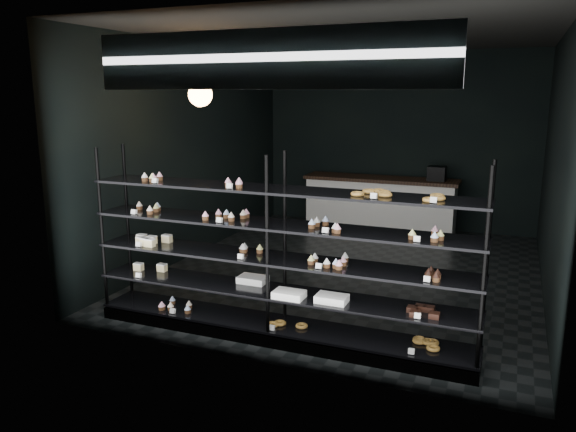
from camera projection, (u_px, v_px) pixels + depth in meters
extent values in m
cube|color=black|center=(350.00, 270.00, 7.97)|extent=(5.00, 6.00, 0.01)
cube|color=black|center=(356.00, 36.00, 7.28)|extent=(5.00, 6.00, 0.01)
cube|color=black|center=(397.00, 141.00, 10.34)|extent=(5.00, 0.01, 3.20)
cube|color=black|center=(260.00, 195.00, 4.91)|extent=(5.00, 0.01, 3.20)
cube|color=black|center=(194.00, 151.00, 8.54)|extent=(0.01, 6.00, 3.20)
cube|color=black|center=(555.00, 167.00, 6.70)|extent=(0.01, 6.00, 3.20)
cube|color=black|center=(277.00, 332.00, 5.77)|extent=(4.00, 0.50, 0.12)
cylinder|color=black|center=(102.00, 233.00, 6.10)|extent=(0.04, 0.04, 1.85)
cylinder|color=black|center=(128.00, 224.00, 6.49)|extent=(0.04, 0.04, 1.85)
cylinder|color=black|center=(267.00, 252.00, 5.37)|extent=(0.04, 0.04, 1.85)
cylinder|color=black|center=(285.00, 241.00, 5.77)|extent=(0.04, 0.04, 1.85)
cylinder|color=black|center=(484.00, 276.00, 4.64)|extent=(0.04, 0.04, 1.85)
cylinder|color=black|center=(487.00, 262.00, 5.04)|extent=(0.04, 0.04, 1.85)
cube|color=black|center=(277.00, 324.00, 5.75)|extent=(4.00, 0.50, 0.03)
cube|color=black|center=(277.00, 292.00, 5.67)|extent=(4.00, 0.50, 0.02)
cube|color=black|center=(276.00, 259.00, 5.60)|extent=(4.00, 0.50, 0.02)
cube|color=black|center=(276.00, 225.00, 5.52)|extent=(4.00, 0.50, 0.02)
cube|color=black|center=(276.00, 190.00, 5.45)|extent=(4.00, 0.50, 0.02)
cube|color=white|center=(152.00, 181.00, 5.76)|extent=(0.06, 0.04, 0.06)
cube|color=white|center=(234.00, 186.00, 5.41)|extent=(0.06, 0.04, 0.06)
cube|color=white|center=(370.00, 196.00, 4.92)|extent=(0.05, 0.04, 0.06)
cube|color=white|center=(432.00, 200.00, 4.72)|extent=(0.06, 0.04, 0.06)
cube|color=white|center=(137.00, 212.00, 5.91)|extent=(0.06, 0.04, 0.06)
cube|color=white|center=(218.00, 220.00, 5.55)|extent=(0.05, 0.04, 0.06)
cube|color=white|center=(321.00, 230.00, 5.16)|extent=(0.06, 0.04, 0.06)
cube|color=white|center=(417.00, 239.00, 4.84)|extent=(0.06, 0.04, 0.06)
cube|color=white|center=(138.00, 244.00, 5.99)|extent=(0.06, 0.04, 0.06)
cube|color=white|center=(239.00, 257.00, 5.55)|extent=(0.06, 0.04, 0.06)
cube|color=white|center=(319.00, 266.00, 5.24)|extent=(0.06, 0.04, 0.06)
cube|color=white|center=(425.00, 279.00, 4.88)|extent=(0.06, 0.04, 0.06)
cube|color=white|center=(142.00, 276.00, 6.06)|extent=(0.06, 0.04, 0.06)
cube|color=white|center=(418.00, 316.00, 4.97)|extent=(0.06, 0.04, 0.06)
cube|color=white|center=(172.00, 311.00, 6.00)|extent=(0.06, 0.04, 0.06)
cube|color=white|center=(276.00, 329.00, 5.55)|extent=(0.05, 0.04, 0.06)
cube|color=white|center=(407.00, 351.00, 5.08)|extent=(0.06, 0.04, 0.06)
cube|color=#0B1338|center=(262.00, 59.00, 4.73)|extent=(3.20, 0.04, 0.45)
cube|color=white|center=(261.00, 59.00, 4.72)|extent=(3.30, 0.02, 0.50)
cylinder|color=black|center=(199.00, 56.00, 6.53)|extent=(0.01, 0.01, 0.59)
sphere|color=#EF9B53|center=(200.00, 95.00, 6.62)|extent=(0.28, 0.28, 0.28)
cube|color=silver|center=(380.00, 206.00, 10.19)|extent=(2.64, 0.60, 0.92)
cube|color=black|center=(381.00, 179.00, 10.08)|extent=(2.74, 0.65, 0.06)
cube|color=black|center=(437.00, 173.00, 9.69)|extent=(0.30, 0.30, 0.25)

